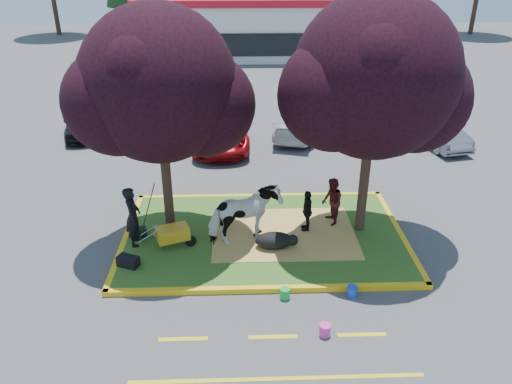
{
  "coord_description": "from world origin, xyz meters",
  "views": [
    {
      "loc": [
        -0.68,
        -12.7,
        7.86
      ],
      "look_at": [
        -0.22,
        0.5,
        1.29
      ],
      "focal_mm": 35.0,
      "sensor_mm": 36.0,
      "label": 1
    }
  ],
  "objects_px": {
    "cow": "(245,215)",
    "car_silver": "(174,123)",
    "calf": "(274,240)",
    "bucket_blue": "(352,291)",
    "bucket_pink": "(325,330)",
    "wheelbarrow": "(173,234)",
    "car_black": "(83,121)",
    "bucket_green": "(285,293)",
    "handler": "(133,216)"
  },
  "relations": [
    {
      "from": "wheelbarrow",
      "to": "car_silver",
      "type": "distance_m",
      "value": 9.56
    },
    {
      "from": "calf",
      "to": "car_silver",
      "type": "bearing_deg",
      "value": 108.26
    },
    {
      "from": "calf",
      "to": "wheelbarrow",
      "type": "bearing_deg",
      "value": 173.18
    },
    {
      "from": "bucket_pink",
      "to": "bucket_blue",
      "type": "xyz_separation_m",
      "value": [
        0.9,
        1.37,
        -0.0
      ]
    },
    {
      "from": "handler",
      "to": "cow",
      "type": "bearing_deg",
      "value": -94.9
    },
    {
      "from": "bucket_pink",
      "to": "bucket_blue",
      "type": "bearing_deg",
      "value": 56.76
    },
    {
      "from": "calf",
      "to": "bucket_blue",
      "type": "xyz_separation_m",
      "value": [
        1.81,
        -2.04,
        -0.24
      ]
    },
    {
      "from": "calf",
      "to": "bucket_pink",
      "type": "xyz_separation_m",
      "value": [
        0.91,
        -3.41,
        -0.24
      ]
    },
    {
      "from": "bucket_pink",
      "to": "bucket_green",
      "type": "bearing_deg",
      "value": 120.21
    },
    {
      "from": "wheelbarrow",
      "to": "bucket_green",
      "type": "xyz_separation_m",
      "value": [
        2.97,
        -2.23,
        -0.43
      ]
    },
    {
      "from": "car_silver",
      "to": "bucket_pink",
      "type": "bearing_deg",
      "value": 129.05
    },
    {
      "from": "cow",
      "to": "calf",
      "type": "bearing_deg",
      "value": -137.81
    },
    {
      "from": "bucket_green",
      "to": "car_black",
      "type": "distance_m",
      "value": 14.67
    },
    {
      "from": "bucket_green",
      "to": "calf",
      "type": "bearing_deg",
      "value": 93.59
    },
    {
      "from": "bucket_green",
      "to": "wheelbarrow",
      "type": "bearing_deg",
      "value": 143.1
    },
    {
      "from": "cow",
      "to": "bucket_blue",
      "type": "distance_m",
      "value": 3.66
    },
    {
      "from": "cow",
      "to": "bucket_green",
      "type": "distance_m",
      "value": 2.75
    },
    {
      "from": "bucket_blue",
      "to": "car_silver",
      "type": "height_order",
      "value": "car_silver"
    },
    {
      "from": "car_black",
      "to": "bucket_blue",
      "type": "bearing_deg",
      "value": -63.87
    },
    {
      "from": "handler",
      "to": "car_black",
      "type": "bearing_deg",
      "value": 17.93
    },
    {
      "from": "cow",
      "to": "car_silver",
      "type": "xyz_separation_m",
      "value": [
        -3.06,
        9.31,
        -0.38
      ]
    },
    {
      "from": "calf",
      "to": "bucket_pink",
      "type": "bearing_deg",
      "value": -78.73
    },
    {
      "from": "bucket_pink",
      "to": "car_black",
      "type": "height_order",
      "value": "car_black"
    },
    {
      "from": "car_silver",
      "to": "bucket_green",
      "type": "bearing_deg",
      "value": 127.8
    },
    {
      "from": "wheelbarrow",
      "to": "bucket_pink",
      "type": "relative_size",
      "value": 5.69
    },
    {
      "from": "handler",
      "to": "car_silver",
      "type": "distance_m",
      "value": 9.33
    },
    {
      "from": "bucket_pink",
      "to": "handler",
      "type": "bearing_deg",
      "value": 142.3
    },
    {
      "from": "wheelbarrow",
      "to": "bucket_green",
      "type": "bearing_deg",
      "value": -57.37
    },
    {
      "from": "handler",
      "to": "bucket_green",
      "type": "bearing_deg",
      "value": -125.66
    },
    {
      "from": "cow",
      "to": "handler",
      "type": "height_order",
      "value": "handler"
    },
    {
      "from": "wheelbarrow",
      "to": "bucket_blue",
      "type": "relative_size",
      "value": 5.88
    },
    {
      "from": "bucket_pink",
      "to": "car_black",
      "type": "bearing_deg",
      "value": 123.65
    },
    {
      "from": "calf",
      "to": "car_black",
      "type": "distance_m",
      "value": 12.91
    },
    {
      "from": "car_silver",
      "to": "wheelbarrow",
      "type": "bearing_deg",
      "value": 115.16
    },
    {
      "from": "wheelbarrow",
      "to": "car_silver",
      "type": "bearing_deg",
      "value": 75.78
    },
    {
      "from": "bucket_pink",
      "to": "cow",
      "type": "bearing_deg",
      "value": 114.7
    },
    {
      "from": "cow",
      "to": "car_silver",
      "type": "height_order",
      "value": "cow"
    },
    {
      "from": "bucket_blue",
      "to": "car_black",
      "type": "distance_m",
      "value": 15.64
    },
    {
      "from": "wheelbarrow",
      "to": "bucket_blue",
      "type": "height_order",
      "value": "wheelbarrow"
    },
    {
      "from": "cow",
      "to": "car_silver",
      "type": "distance_m",
      "value": 9.81
    },
    {
      "from": "bucket_pink",
      "to": "car_black",
      "type": "xyz_separation_m",
      "value": [
        -8.98,
        13.49,
        0.51
      ]
    },
    {
      "from": "calf",
      "to": "bucket_green",
      "type": "relative_size",
      "value": 3.9
    },
    {
      "from": "cow",
      "to": "wheelbarrow",
      "type": "height_order",
      "value": "cow"
    },
    {
      "from": "cow",
      "to": "car_silver",
      "type": "bearing_deg",
      "value": -6.55
    },
    {
      "from": "bucket_blue",
      "to": "car_black",
      "type": "relative_size",
      "value": 0.07
    },
    {
      "from": "bucket_blue",
      "to": "car_silver",
      "type": "xyz_separation_m",
      "value": [
        -5.7,
        11.7,
        0.49
      ]
    },
    {
      "from": "wheelbarrow",
      "to": "car_black",
      "type": "bearing_deg",
      "value": 97.32
    },
    {
      "from": "calf",
      "to": "car_silver",
      "type": "distance_m",
      "value": 10.41
    },
    {
      "from": "handler",
      "to": "bucket_pink",
      "type": "relative_size",
      "value": 6.3
    },
    {
      "from": "wheelbarrow",
      "to": "car_black",
      "type": "height_order",
      "value": "car_black"
    }
  ]
}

